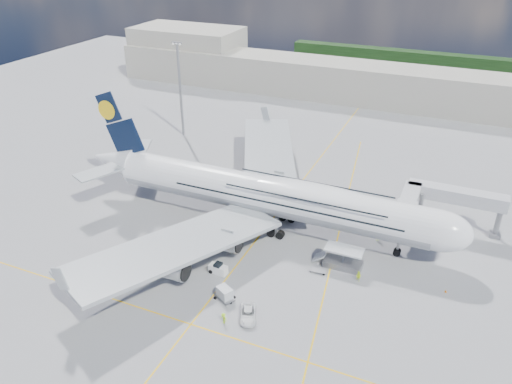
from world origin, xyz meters
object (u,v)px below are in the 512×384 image
at_px(light_mast, 180,88).
at_px(catering_truck_outer, 273,153).
at_px(cargo_loader, 342,260).
at_px(cone_wing_left_outer, 272,163).
at_px(dolly_row_c, 181,255).
at_px(crew_van, 332,249).
at_px(dolly_row_a, 151,244).
at_px(baggage_tug, 218,269).
at_px(cone_wing_left_inner, 230,185).
at_px(catering_truck_inner, 282,190).
at_px(crew_nose, 378,236).
at_px(airliner, 269,195).
at_px(cone_tail, 124,177).
at_px(dolly_nose_near, 318,270).
at_px(crew_wing, 213,245).
at_px(jet_bridge, 437,200).
at_px(crew_loader, 358,276).
at_px(service_van, 248,314).
at_px(dolly_row_b, 209,242).
at_px(cone_wing_right_inner, 180,274).
at_px(dolly_back, 137,245).
at_px(crew_tug, 224,318).
at_px(dolly_nose_far, 225,293).
at_px(cone_wing_right_outer, 83,287).
at_px(cone_nose, 446,291).

height_order(light_mast, catering_truck_outer, light_mast).
xyz_separation_m(cargo_loader, cone_wing_left_outer, (-26.66, 34.05, -0.99)).
relative_size(cargo_loader, dolly_row_c, 2.47).
bearing_deg(crew_van, dolly_row_a, 68.75).
bearing_deg(baggage_tug, cone_wing_left_inner, 117.19).
relative_size(catering_truck_inner, crew_nose, 3.51).
relative_size(airliner, light_mast, 3.10).
relative_size(dolly_row_a, baggage_tug, 0.87).
bearing_deg(cone_tail, dolly_row_c, -37.88).
xyz_separation_m(light_mast, cone_wing_left_outer, (30.16, -8.05, -12.94)).
bearing_deg(dolly_nose_near, cone_wing_left_inner, 135.50).
xyz_separation_m(crew_wing, cone_tail, (-32.20, 16.94, -0.47)).
bearing_deg(catering_truck_outer, cargo_loader, -37.97).
xyz_separation_m(light_mast, cone_tail, (1.57, -29.29, -12.92)).
height_order(airliner, jet_bridge, airliner).
distance_m(dolly_row_c, crew_loader, 30.76).
bearing_deg(crew_loader, light_mast, 171.22).
bearing_deg(service_van, crew_nose, 41.20).
height_order(dolly_row_b, crew_nose, crew_nose).
relative_size(jet_bridge, dolly_row_a, 6.63).
distance_m(light_mast, cone_wing_left_outer, 33.79).
distance_m(cone_wing_right_inner, cone_tail, 40.50).
height_order(light_mast, crew_loader, light_mast).
relative_size(dolly_back, crew_van, 1.58).
distance_m(dolly_back, cone_wing_left_outer, 44.32).
distance_m(airliner, cone_wing_right_inner, 22.99).
distance_m(crew_tug, cone_wing_left_outer, 56.57).
bearing_deg(dolly_row_c, cargo_loader, 26.29).
bearing_deg(dolly_nose_near, catering_truck_outer, 115.93).
distance_m(cargo_loader, catering_truck_outer, 44.74).
bearing_deg(catering_truck_inner, dolly_nose_far, -83.53).
bearing_deg(crew_nose, crew_wing, 163.70).
xyz_separation_m(dolly_row_c, cone_wing_right_outer, (-10.72, -13.04, -0.87)).
bearing_deg(service_van, cone_wing_right_inner, 138.86).
relative_size(catering_truck_inner, cone_wing_right_outer, 13.72).
xyz_separation_m(crew_loader, cone_wing_right_inner, (-27.98, -10.55, -0.65)).
xyz_separation_m(catering_truck_outer, crew_nose, (31.26, -25.14, -1.08)).
xyz_separation_m(cargo_loader, cone_wing_right_inner, (-24.43, -13.46, -0.98)).
bearing_deg(dolly_nose_near, cargo_loader, 38.43).
bearing_deg(light_mast, cone_nose, -29.68).
bearing_deg(cone_wing_left_inner, cone_wing_right_outer, -98.44).
relative_size(airliner, jet_bridge, 4.21).
distance_m(dolly_row_a, cone_wing_right_inner, 10.14).
xyz_separation_m(service_van, crew_loader, (13.15, 15.36, 0.23)).
bearing_deg(dolly_back, baggage_tug, -10.28).
xyz_separation_m(cargo_loader, dolly_row_a, (-33.29, -8.57, -0.29)).
height_order(service_van, cone_tail, service_van).
distance_m(airliner, cargo_loader, 18.87).
bearing_deg(cone_wing_right_inner, dolly_nose_far, -13.60).
distance_m(dolly_row_a, cone_nose, 51.21).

